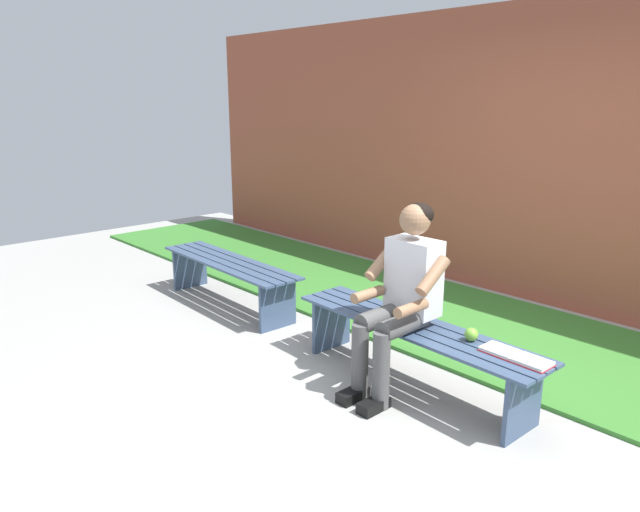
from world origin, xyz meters
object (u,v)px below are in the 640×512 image
(person_seated, at_px, (401,292))
(book_open, at_px, (516,356))
(apple, at_px, (471,335))
(bench_near, at_px, (414,339))
(bench_far, at_px, (229,271))

(person_seated, height_order, book_open, person_seated)
(apple, bearing_deg, bench_near, 7.14)
(bench_near, bearing_deg, apple, -172.86)
(bench_far, bearing_deg, book_open, -179.46)
(book_open, bearing_deg, bench_near, 4.08)
(person_seated, xyz_separation_m, apple, (-0.44, -0.15, -0.20))
(bench_far, height_order, apple, apple)
(apple, relative_size, book_open, 0.20)
(bench_near, relative_size, bench_far, 1.08)
(bench_near, xyz_separation_m, bench_far, (2.14, 0.00, -0.00))
(bench_near, height_order, person_seated, person_seated)
(apple, distance_m, book_open, 0.32)
(book_open, bearing_deg, apple, -2.33)
(bench_near, distance_m, book_open, 0.72)
(person_seated, distance_m, book_open, 0.80)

